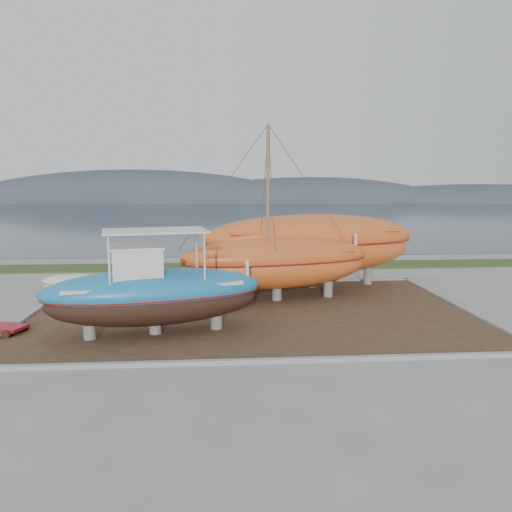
{
  "coord_description": "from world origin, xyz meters",
  "views": [
    {
      "loc": [
        -1.35,
        -16.57,
        5.46
      ],
      "look_at": [
        0.2,
        4.0,
        2.41
      ],
      "focal_mm": 35.0,
      "sensor_mm": 36.0,
      "label": 1
    }
  ],
  "objects_px": {
    "orange_sailboat": "(277,214)",
    "red_trailer": "(4,330)",
    "orange_bare_hull": "(311,252)",
    "blue_caique": "(154,282)",
    "white_dinghy": "(80,288)"
  },
  "relations": [
    {
      "from": "orange_sailboat",
      "to": "red_trailer",
      "type": "height_order",
      "value": "orange_sailboat"
    },
    {
      "from": "orange_sailboat",
      "to": "orange_bare_hull",
      "type": "height_order",
      "value": "orange_sailboat"
    },
    {
      "from": "blue_caique",
      "to": "orange_bare_hull",
      "type": "xyz_separation_m",
      "value": [
        7.06,
        7.58,
        -0.03
      ]
    },
    {
      "from": "blue_caique",
      "to": "orange_bare_hull",
      "type": "relative_size",
      "value": 0.69
    },
    {
      "from": "white_dinghy",
      "to": "orange_bare_hull",
      "type": "relative_size",
      "value": 0.35
    },
    {
      "from": "red_trailer",
      "to": "white_dinghy",
      "type": "bearing_deg",
      "value": 90.88
    },
    {
      "from": "orange_bare_hull",
      "to": "orange_sailboat",
      "type": "bearing_deg",
      "value": -136.12
    },
    {
      "from": "orange_sailboat",
      "to": "orange_bare_hull",
      "type": "relative_size",
      "value": 0.79
    },
    {
      "from": "blue_caique",
      "to": "red_trailer",
      "type": "xyz_separation_m",
      "value": [
        -5.48,
        0.5,
        -1.78
      ]
    },
    {
      "from": "orange_sailboat",
      "to": "white_dinghy",
      "type": "bearing_deg",
      "value": 164.56
    },
    {
      "from": "white_dinghy",
      "to": "blue_caique",
      "type": "bearing_deg",
      "value": -35.29
    },
    {
      "from": "white_dinghy",
      "to": "orange_sailboat",
      "type": "distance_m",
      "value": 9.67
    },
    {
      "from": "blue_caique",
      "to": "red_trailer",
      "type": "height_order",
      "value": "blue_caique"
    },
    {
      "from": "orange_bare_hull",
      "to": "red_trailer",
      "type": "relative_size",
      "value": 5.1
    },
    {
      "from": "blue_caique",
      "to": "white_dinghy",
      "type": "xyz_separation_m",
      "value": [
        -4.07,
        5.42,
        -1.29
      ]
    }
  ]
}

